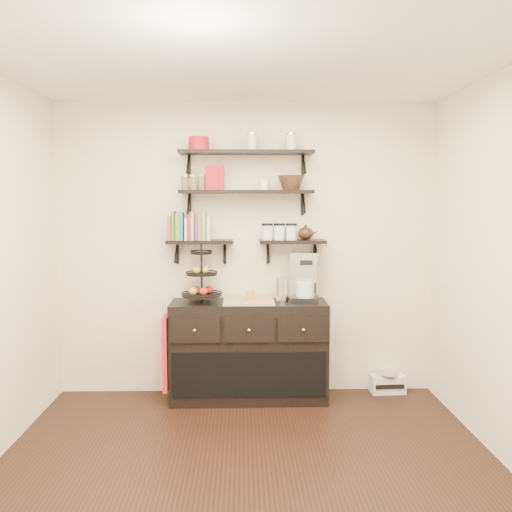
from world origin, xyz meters
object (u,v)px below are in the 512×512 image
object	(u,v)px
sideboard	(249,350)
coffee_maker	(304,278)
fruit_stand	(202,282)
radio	(388,383)

from	to	relation	value
sideboard	coffee_maker	world-z (taller)	coffee_maker
sideboard	coffee_maker	size ratio (longest dim) A/B	3.13
coffee_maker	sideboard	bearing A→B (deg)	-168.37
fruit_stand	coffee_maker	xyz separation A→B (m)	(0.92, 0.03, 0.03)
sideboard	fruit_stand	bearing A→B (deg)	179.47
coffee_maker	radio	world-z (taller)	coffee_maker
radio	sideboard	bearing A→B (deg)	-177.94
fruit_stand	coffee_maker	bearing A→B (deg)	1.65
fruit_stand	radio	bearing A→B (deg)	4.07
sideboard	radio	bearing A→B (deg)	5.52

